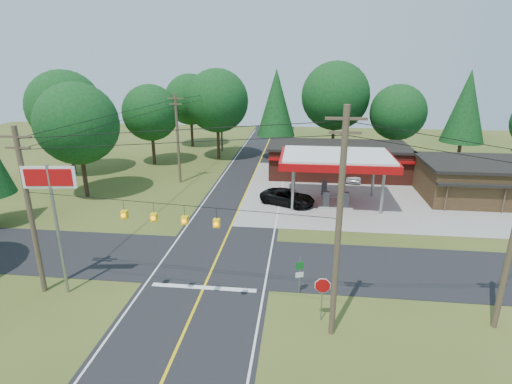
# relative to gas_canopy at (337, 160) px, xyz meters

# --- Properties ---
(ground) EXTENTS (120.00, 120.00, 0.00)m
(ground) POSITION_rel_gas_canopy_xyz_m (-9.00, -13.00, -4.27)
(ground) COLOR #3A4B1A
(ground) RESTS_ON ground
(main_highway) EXTENTS (8.00, 120.00, 0.02)m
(main_highway) POSITION_rel_gas_canopy_xyz_m (-9.00, -13.00, -4.26)
(main_highway) COLOR black
(main_highway) RESTS_ON ground
(cross_road) EXTENTS (70.00, 7.00, 0.02)m
(cross_road) POSITION_rel_gas_canopy_xyz_m (-9.00, -13.00, -4.25)
(cross_road) COLOR black
(cross_road) RESTS_ON ground
(lane_center_yellow) EXTENTS (0.15, 110.00, 0.00)m
(lane_center_yellow) POSITION_rel_gas_canopy_xyz_m (-9.00, -13.00, -4.24)
(lane_center_yellow) COLOR yellow
(lane_center_yellow) RESTS_ON main_highway
(gas_canopy) EXTENTS (10.60, 7.40, 4.88)m
(gas_canopy) POSITION_rel_gas_canopy_xyz_m (0.00, 0.00, 0.00)
(gas_canopy) COLOR gray
(gas_canopy) RESTS_ON ground
(convenience_store) EXTENTS (16.40, 7.55, 3.80)m
(convenience_store) POSITION_rel_gas_canopy_xyz_m (1.00, 9.98, -2.35)
(convenience_store) COLOR maroon
(convenience_store) RESTS_ON ground
(utility_pole_near_right) EXTENTS (1.80, 0.30, 11.50)m
(utility_pole_near_right) POSITION_rel_gas_canopy_xyz_m (-1.50, -20.00, 1.69)
(utility_pole_near_right) COLOR #473828
(utility_pole_near_right) RESTS_ON ground
(utility_pole_near_left) EXTENTS (1.80, 0.30, 10.00)m
(utility_pole_near_left) POSITION_rel_gas_canopy_xyz_m (-18.50, -18.00, 0.93)
(utility_pole_near_left) COLOR #473828
(utility_pole_near_left) RESTS_ON ground
(utility_pole_far_left) EXTENTS (1.80, 0.30, 10.00)m
(utility_pole_far_left) POSITION_rel_gas_canopy_xyz_m (-17.00, 5.00, 0.93)
(utility_pole_far_left) COLOR #473828
(utility_pole_far_left) RESTS_ON ground
(utility_pole_north) EXTENTS (0.30, 0.30, 9.50)m
(utility_pole_north) POSITION_rel_gas_canopy_xyz_m (-15.50, 22.00, 0.48)
(utility_pole_north) COLOR #473828
(utility_pole_north) RESTS_ON ground
(overhead_beacons) EXTENTS (17.04, 2.04, 1.03)m
(overhead_beacons) POSITION_rel_gas_canopy_xyz_m (-10.00, -19.00, 1.95)
(overhead_beacons) COLOR black
(overhead_beacons) RESTS_ON ground
(treeline_backdrop) EXTENTS (70.27, 51.59, 13.30)m
(treeline_backdrop) POSITION_rel_gas_canopy_xyz_m (-8.18, 11.01, 3.22)
(treeline_backdrop) COLOR #332316
(treeline_backdrop) RESTS_ON ground
(suv_car) EXTENTS (6.95, 6.95, 1.46)m
(suv_car) POSITION_rel_gas_canopy_xyz_m (-4.50, -1.04, -3.53)
(suv_car) COLOR black
(suv_car) RESTS_ON ground
(sedan_car) EXTENTS (5.20, 5.20, 1.44)m
(sedan_car) POSITION_rel_gas_canopy_xyz_m (3.00, 8.00, -3.55)
(sedan_car) COLOR white
(sedan_car) RESTS_ON ground
(big_stop_sign) EXTENTS (2.93, 0.46, 7.92)m
(big_stop_sign) POSITION_rel_gas_canopy_xyz_m (-17.00, -18.01, 1.75)
(big_stop_sign) COLOR gray
(big_stop_sign) RESTS_ON ground
(octagonal_stop_sign) EXTENTS (0.89, 0.09, 2.56)m
(octagonal_stop_sign) POSITION_rel_gas_canopy_xyz_m (-2.00, -19.01, -2.35)
(octagonal_stop_sign) COLOR gray
(octagonal_stop_sign) RESTS_ON ground
(route_sign_post) EXTENTS (0.47, 0.20, 2.41)m
(route_sign_post) POSITION_rel_gas_canopy_xyz_m (-3.20, -16.52, -2.82)
(route_sign_post) COLOR gray
(route_sign_post) RESTS_ON ground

